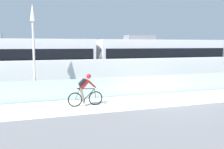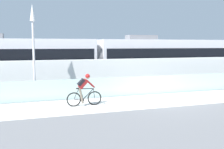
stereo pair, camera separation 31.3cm
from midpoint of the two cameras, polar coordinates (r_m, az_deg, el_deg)
The scene contains 9 objects.
ground_plane at distance 14.92m, azimuth 11.11°, elevation -5.40°, with size 200.00×200.00×0.00m, color slate.
bike_path_deck at distance 14.92m, azimuth 11.11°, elevation -5.38°, with size 32.00×3.20×0.01m, color silver.
glass_parapet at distance 16.42m, azimuth 7.89°, elevation -2.26°, with size 32.00×0.05×1.13m, color silver.
concrete_barrier_wall at distance 17.96m, azimuth 5.30°, elevation 0.10°, with size 32.00×0.36×2.11m, color silver.
tram_rail_near at distance 20.36m, azimuth 2.37°, elevation -2.10°, with size 32.00×0.08×0.01m, color #595654.
tram_rail_far at distance 21.69m, azimuth 0.98°, elevation -1.57°, with size 32.00×0.08×0.01m, color #595654.
tram at distance 20.15m, azimuth -4.21°, elevation 3.20°, with size 22.56×2.54×3.81m.
cyclist_on_bike at distance 13.09m, azimuth -6.54°, elevation -3.42°, with size 1.77×0.58×1.61m.
lamp_post_antenna at distance 14.75m, azimuth -17.32°, elevation 7.17°, with size 0.28×0.28×5.20m.
Camera 1 is at (-7.57, -12.54, 3.04)m, focal length 42.04 mm.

